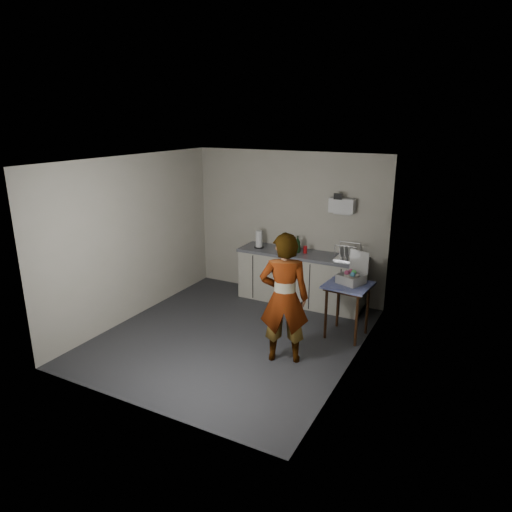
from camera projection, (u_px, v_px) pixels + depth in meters
The scene contains 15 objects.
ground at pixel (232, 336), 6.84m from camera, with size 4.00×4.00×0.00m, color #25262A.
wall_back at pixel (288, 225), 8.15m from camera, with size 3.60×0.02×2.60m, color #B6B29F.
wall_right at pixel (355, 272), 5.67m from camera, with size 0.02×4.00×2.60m, color #B6B29F.
wall_left at pixel (134, 238), 7.26m from camera, with size 0.02×4.00×2.60m, color #B6B29F.
ceiling at pixel (229, 160), 6.09m from camera, with size 3.60×4.00×0.01m, color white.
kitchen_counter at pixel (301, 279), 7.98m from camera, with size 2.24×0.62×0.91m.
wall_shelf at pixel (342, 206), 7.52m from camera, with size 0.42×0.18×0.37m.
side_table at pixel (348, 291), 6.65m from camera, with size 0.68×0.68×0.82m.
standing_man at pixel (284, 298), 5.94m from camera, with size 0.65×0.43×1.77m, color #B2A593.
soap_bottle at pixel (298, 244), 7.83m from camera, with size 0.11×0.11×0.29m, color black.
soda_can at pixel (305, 250), 7.81m from camera, with size 0.07×0.07×0.12m, color red.
dark_bottle at pixel (292, 244), 7.92m from camera, with size 0.08×0.08×0.26m, color black.
paper_towel at pixel (259, 240), 8.12m from camera, with size 0.17×0.17×0.31m.
dish_rack at pixel (347, 256), 7.46m from camera, with size 0.39×0.29×0.27m.
bakery_box at pixel (352, 276), 6.65m from camera, with size 0.43×0.44×0.46m.
Camera 1 is at (3.19, -5.32, 3.14)m, focal length 32.00 mm.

